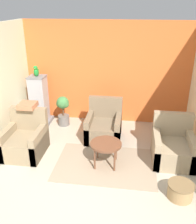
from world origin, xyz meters
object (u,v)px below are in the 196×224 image
object	(u,v)px
wicker_basket	(180,190)
parrot	(36,71)
birdcage	(39,101)
coffee_table	(106,146)
armchair_right	(172,148)
potted_plant	(63,109)
armchair_left	(25,141)
armchair_middle	(104,127)

from	to	relation	value
wicker_basket	parrot	bearing A→B (deg)	143.70
birdcage	coffee_table	bearing A→B (deg)	-40.63
armchair_right	potted_plant	size ratio (longest dim) A/B	1.17
armchair_right	potted_plant	xyz separation A→B (m)	(-2.54, 1.22, 0.16)
coffee_table	armchair_right	bearing A→B (deg)	15.20
potted_plant	wicker_basket	distance (m)	3.43
birdcage	potted_plant	bearing A→B (deg)	-4.99
armchair_right	birdcage	world-z (taller)	birdcage
armchair_left	parrot	bearing A→B (deg)	97.96
coffee_table	armchair_right	xyz separation A→B (m)	(1.28, 0.35, -0.15)
coffee_table	birdcage	bearing A→B (deg)	139.37
armchair_right	wicker_basket	size ratio (longest dim) A/B	2.14
parrot	wicker_basket	size ratio (longest dim) A/B	0.64
armchair_left	armchair_right	world-z (taller)	same
wicker_basket	coffee_table	bearing A→B (deg)	151.13
birdcage	armchair_left	bearing A→B (deg)	-82.03
parrot	potted_plant	world-z (taller)	parrot
coffee_table	armchair_right	world-z (taller)	armchair_right
coffee_table	armchair_right	size ratio (longest dim) A/B	0.66
coffee_table	potted_plant	distance (m)	2.01
armchair_middle	wicker_basket	xyz separation A→B (m)	(1.45, -1.75, -0.14)
armchair_right	parrot	xyz separation A→B (m)	(-3.17, 1.28, 1.09)
birdcage	parrot	distance (m)	0.78
armchair_left	wicker_basket	bearing A→B (deg)	-16.69
coffee_table	armchair_middle	world-z (taller)	armchair_middle
birdcage	armchair_right	bearing A→B (deg)	-21.88
wicker_basket	armchair_right	bearing A→B (deg)	90.31
coffee_table	armchair_right	distance (m)	1.34
birdcage	potted_plant	xyz separation A→B (m)	(0.63, -0.05, -0.15)
armchair_right	parrot	world-z (taller)	parrot
parrot	potted_plant	xyz separation A→B (m)	(0.63, -0.06, -0.93)
armchair_right	potted_plant	distance (m)	2.83
armchair_left	armchair_middle	bearing A→B (deg)	29.17
coffee_table	potted_plant	world-z (taller)	potted_plant
coffee_table	potted_plant	xyz separation A→B (m)	(-1.26, 1.57, 0.01)
armchair_left	potted_plant	size ratio (longest dim) A/B	1.17
armchair_left	armchair_right	distance (m)	2.98
armchair_left	potted_plant	distance (m)	1.46
armchair_middle	birdcage	world-z (taller)	birdcage
armchair_left	potted_plant	xyz separation A→B (m)	(0.43, 1.39, 0.16)
armchair_middle	parrot	distance (m)	2.13
coffee_table	wicker_basket	size ratio (longest dim) A/B	1.41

